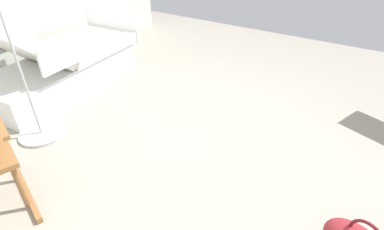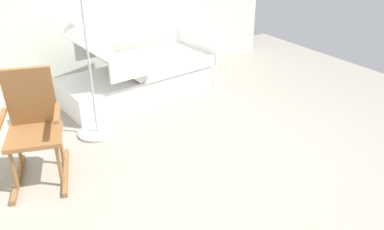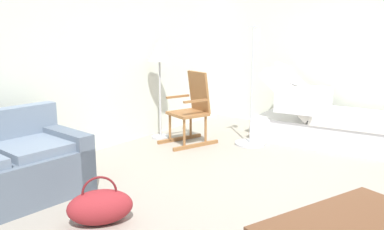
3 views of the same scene
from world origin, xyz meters
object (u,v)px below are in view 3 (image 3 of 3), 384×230
(rocking_chair, at_px, (192,109))
(duffel_bag, at_px, (100,207))
(iv_pole, at_px, (251,128))
(floor_lamp, at_px, (159,58))
(hospital_bed, at_px, (325,122))

(rocking_chair, height_order, duffel_bag, rocking_chair)
(iv_pole, bearing_deg, floor_lamp, 112.55)
(floor_lamp, height_order, duffel_bag, floor_lamp)
(rocking_chair, relative_size, duffel_bag, 1.64)
(hospital_bed, height_order, iv_pole, iv_pole)
(rocking_chair, xyz_separation_m, iv_pole, (0.45, -0.72, -0.25))
(iv_pole, bearing_deg, rocking_chair, 122.05)
(floor_lamp, distance_m, iv_pole, 1.69)
(duffel_bag, bearing_deg, rocking_chair, 20.14)
(rocking_chair, xyz_separation_m, floor_lamp, (-0.07, 0.55, 0.72))
(hospital_bed, bearing_deg, floor_lamp, 120.46)
(rocking_chair, height_order, iv_pole, iv_pole)
(rocking_chair, distance_m, iv_pole, 0.89)
(iv_pole, bearing_deg, duffel_bag, -176.38)
(rocking_chair, bearing_deg, hospital_bed, -53.25)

